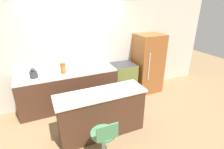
# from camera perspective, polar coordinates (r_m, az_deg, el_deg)

# --- Properties ---
(ground_plane) EXTENTS (14.00, 14.00, 0.00)m
(ground_plane) POSITION_cam_1_polar(r_m,az_deg,el_deg) (4.51, -7.93, -10.99)
(ground_plane) COLOR #8E704C
(wall_back) EXTENTS (8.00, 0.06, 2.60)m
(wall_back) POSITION_cam_1_polar(r_m,az_deg,el_deg) (4.53, -11.15, 7.17)
(wall_back) COLOR beige
(wall_back) RESTS_ON ground_plane
(back_counter) EXTENTS (2.35, 0.59, 0.92)m
(back_counter) POSITION_cam_1_polar(r_m,az_deg,el_deg) (4.48, -13.74, -4.89)
(back_counter) COLOR #4C2D1E
(back_counter) RESTS_ON ground_plane
(kitchen_island) EXTENTS (1.73, 0.55, 0.91)m
(kitchen_island) POSITION_cam_1_polar(r_m,az_deg,el_deg) (3.53, -3.48, -12.44)
(kitchen_island) COLOR #4C2D1E
(kitchen_island) RESTS_ON ground_plane
(oven_range) EXTENTS (0.62, 0.60, 0.92)m
(oven_range) POSITION_cam_1_polar(r_m,az_deg,el_deg) (4.91, 3.57, -1.68)
(oven_range) COLOR olive
(oven_range) RESTS_ON ground_plane
(refrigerator) EXTENTS (0.73, 0.67, 1.67)m
(refrigerator) POSITION_cam_1_polar(r_m,az_deg,el_deg) (5.13, 11.60, 3.54)
(refrigerator) COLOR #995628
(refrigerator) RESTS_ON ground_plane
(stool_chair) EXTENTS (0.41, 0.41, 0.82)m
(stool_chair) POSITION_cam_1_polar(r_m,az_deg,el_deg) (3.04, -2.59, -20.79)
(stool_chair) COLOR #B7B7BC
(stool_chair) RESTS_ON ground_plane
(kettle) EXTENTS (0.18, 0.18, 0.22)m
(kettle) POSITION_cam_1_polar(r_m,az_deg,el_deg) (4.24, -24.27, 0.24)
(kettle) COLOR #333338
(kettle) RESTS_ON back_counter
(mixing_bowl) EXTENTS (0.21, 0.21, 0.11)m
(mixing_bowl) POSITION_cam_1_polar(r_m,az_deg,el_deg) (4.34, -10.81, 1.95)
(mixing_bowl) COLOR beige
(mixing_bowl) RESTS_ON back_counter
(canister_jar) EXTENTS (0.13, 0.13, 0.23)m
(canister_jar) POSITION_cam_1_polar(r_m,az_deg,el_deg) (4.26, -15.68, 1.99)
(canister_jar) COLOR #9E6623
(canister_jar) RESTS_ON back_counter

